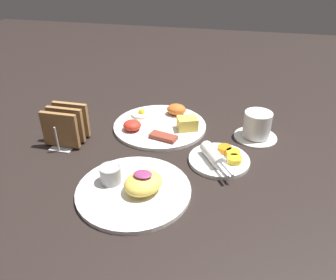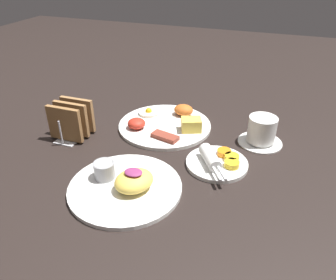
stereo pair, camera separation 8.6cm
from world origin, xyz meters
name	(u,v)px [view 1 (the left image)]	position (x,y,z in m)	size (l,w,h in m)	color
ground_plane	(138,151)	(0.00, 0.00, 0.00)	(3.00, 3.00, 0.00)	black
plate_breakfast	(161,124)	(0.03, 0.15, 0.01)	(0.27, 0.27, 0.05)	white
plate_condiments	(219,158)	(0.22, 0.00, 0.01)	(0.15, 0.17, 0.04)	white
plate_foreground	(134,187)	(0.04, -0.16, 0.01)	(0.25, 0.25, 0.06)	white
toast_rack	(66,126)	(-0.20, 0.01, 0.05)	(0.10, 0.12, 0.10)	#B7B7BC
coffee_cup	(257,126)	(0.30, 0.14, 0.04)	(0.12, 0.12, 0.08)	white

